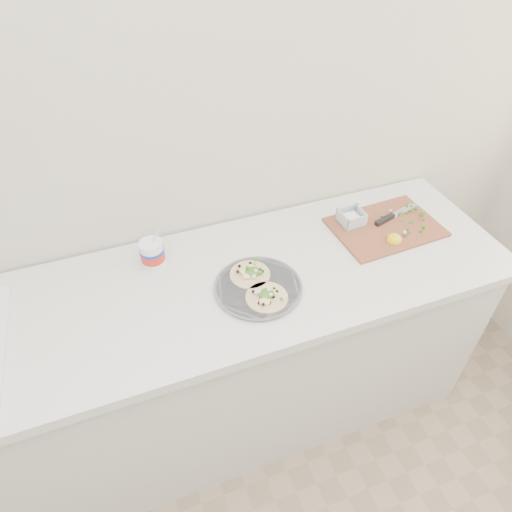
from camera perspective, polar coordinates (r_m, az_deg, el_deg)
name	(u,v)px	position (r m, az deg, el deg)	size (l,w,h in m)	color
counter	(192,366)	(1.95, -8.01, -13.45)	(2.44, 0.66, 0.90)	beige
taco_plate	(258,285)	(1.57, 0.26, -3.71)	(0.31, 0.31, 0.04)	#5C5D64
tub	(153,251)	(1.67, -12.79, 0.63)	(0.09, 0.09, 0.20)	white
cutboard	(383,224)	(1.90, 15.63, 3.89)	(0.43, 0.31, 0.07)	brown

